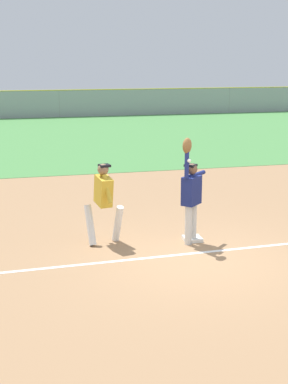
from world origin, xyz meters
TOP-DOWN VIEW (x-y plane):
  - ground_plane at (0.00, 0.00)m, footprint 80.08×80.08m
  - outfield_grass at (0.00, 17.73)m, footprint 47.64×18.59m
  - chalk_foul_line at (-3.72, 0.13)m, footprint 12.00×0.51m
  - first_base at (0.28, 1.03)m, footprint 0.39×0.39m
  - fielder at (0.17, 0.87)m, footprint 0.74×0.68m
  - runner at (-1.60, 1.30)m, footprint 0.81×0.84m
  - baseball at (0.04, 0.65)m, footprint 0.07×0.07m
  - outfield_fence at (-0.00, 27.03)m, footprint 47.72×0.08m
  - parked_car_red at (1.85, 30.29)m, footprint 4.45×2.21m
  - parked_car_black at (7.58, 29.78)m, footprint 4.46×2.23m

SIDE VIEW (x-z plane):
  - ground_plane at x=0.00m, z-range 0.00..0.00m
  - chalk_foul_line at x=-3.72m, z-range 0.00..0.01m
  - outfield_grass at x=0.00m, z-range 0.00..0.01m
  - first_base at x=0.28m, z-range 0.00..0.08m
  - parked_car_red at x=1.85m, z-range 0.05..1.30m
  - parked_car_black at x=7.58m, z-range 0.05..1.30m
  - outfield_fence at x=0.00m, z-range 0.00..1.79m
  - runner at x=-1.60m, z-range 0.14..1.86m
  - fielder at x=0.17m, z-range -0.02..2.26m
  - baseball at x=0.04m, z-range 1.79..1.87m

